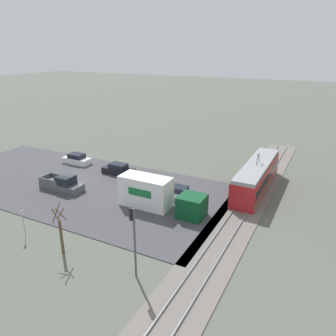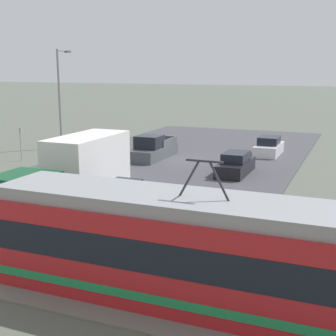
{
  "view_description": "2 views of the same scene",
  "coord_description": "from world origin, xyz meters",
  "px_view_note": "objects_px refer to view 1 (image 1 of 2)",
  "views": [
    {
      "loc": [
        28.49,
        28.1,
        16.17
      ],
      "look_at": [
        -3.25,
        11.75,
        3.03
      ],
      "focal_mm": 35.0,
      "sensor_mm": 36.0,
      "label": 1
    },
    {
      "loc": [
        -12.74,
        33.36,
        7.08
      ],
      "look_at": [
        -3.39,
        10.58,
        1.79
      ],
      "focal_mm": 50.0,
      "sensor_mm": 36.0,
      "label": 2
    }
  ],
  "objects_px": {
    "pickup_truck": "(62,184)",
    "sedan_car_1": "(77,159)",
    "traffic_light_pole": "(134,234)",
    "light_rail_tram": "(256,177)",
    "no_parking_sign": "(23,221)",
    "street_tree": "(61,232)",
    "box_truck": "(156,195)",
    "sedan_car_2": "(119,170)",
    "sedan_car_0": "(177,193)"
  },
  "relations": [
    {
      "from": "pickup_truck",
      "to": "sedan_car_1",
      "type": "xyz_separation_m",
      "value": [
        -8.17,
        -5.08,
        -0.1
      ]
    },
    {
      "from": "sedan_car_1",
      "to": "traffic_light_pole",
      "type": "bearing_deg",
      "value": 50.68
    },
    {
      "from": "light_rail_tram",
      "to": "no_parking_sign",
      "type": "xyz_separation_m",
      "value": [
        20.13,
        -16.22,
        -0.12
      ]
    },
    {
      "from": "pickup_truck",
      "to": "street_tree",
      "type": "height_order",
      "value": "street_tree"
    },
    {
      "from": "light_rail_tram",
      "to": "pickup_truck",
      "type": "distance_m",
      "value": 23.31
    },
    {
      "from": "sedan_car_1",
      "to": "street_tree",
      "type": "distance_m",
      "value": 23.02
    },
    {
      "from": "light_rail_tram",
      "to": "traffic_light_pole",
      "type": "distance_m",
      "value": 20.8
    },
    {
      "from": "traffic_light_pole",
      "to": "sedan_car_1",
      "type": "bearing_deg",
      "value": -129.32
    },
    {
      "from": "pickup_truck",
      "to": "box_truck",
      "type": "bearing_deg",
      "value": 94.59
    },
    {
      "from": "pickup_truck",
      "to": "sedan_car_2",
      "type": "bearing_deg",
      "value": 158.47
    },
    {
      "from": "pickup_truck",
      "to": "traffic_light_pole",
      "type": "height_order",
      "value": "traffic_light_pole"
    },
    {
      "from": "box_truck",
      "to": "sedan_car_1",
      "type": "bearing_deg",
      "value": -112.32
    },
    {
      "from": "sedan_car_1",
      "to": "sedan_car_2",
      "type": "xyz_separation_m",
      "value": [
        0.75,
        8.01,
        -0.01
      ]
    },
    {
      "from": "pickup_truck",
      "to": "no_parking_sign",
      "type": "distance_m",
      "value": 10.26
    },
    {
      "from": "box_truck",
      "to": "traffic_light_pole",
      "type": "bearing_deg",
      "value": 20.84
    },
    {
      "from": "pickup_truck",
      "to": "no_parking_sign",
      "type": "bearing_deg",
      "value": 25.34
    },
    {
      "from": "light_rail_tram",
      "to": "box_truck",
      "type": "xyz_separation_m",
      "value": [
        9.89,
        -8.21,
        -0.06
      ]
    },
    {
      "from": "sedan_car_2",
      "to": "street_tree",
      "type": "xyz_separation_m",
      "value": [
        17.09,
        6.47,
        1.34
      ]
    },
    {
      "from": "light_rail_tram",
      "to": "sedan_car_1",
      "type": "relative_size",
      "value": 3.14
    },
    {
      "from": "light_rail_tram",
      "to": "traffic_light_pole",
      "type": "height_order",
      "value": "traffic_light_pole"
    },
    {
      "from": "sedan_car_1",
      "to": "no_parking_sign",
      "type": "bearing_deg",
      "value": 28.52
    },
    {
      "from": "pickup_truck",
      "to": "sedan_car_0",
      "type": "xyz_separation_m",
      "value": [
        -4.21,
        13.31,
        -0.11
      ]
    },
    {
      "from": "no_parking_sign",
      "to": "box_truck",
      "type": "bearing_deg",
      "value": 141.96
    },
    {
      "from": "sedan_car_2",
      "to": "street_tree",
      "type": "bearing_deg",
      "value": 20.75
    },
    {
      "from": "light_rail_tram",
      "to": "sedan_car_2",
      "type": "relative_size",
      "value": 2.99
    },
    {
      "from": "box_truck",
      "to": "street_tree",
      "type": "xyz_separation_m",
      "value": [
        10.66,
        -2.99,
        0.41
      ]
    },
    {
      "from": "sedan_car_0",
      "to": "light_rail_tram",
      "type": "bearing_deg",
      "value": 132.46
    },
    {
      "from": "light_rail_tram",
      "to": "traffic_light_pole",
      "type": "relative_size",
      "value": 2.35
    },
    {
      "from": "sedan_car_0",
      "to": "no_parking_sign",
      "type": "bearing_deg",
      "value": -33.56
    },
    {
      "from": "light_rail_tram",
      "to": "no_parking_sign",
      "type": "height_order",
      "value": "light_rail_tram"
    },
    {
      "from": "pickup_truck",
      "to": "sedan_car_0",
      "type": "distance_m",
      "value": 13.96
    },
    {
      "from": "sedan_car_1",
      "to": "traffic_light_pole",
      "type": "relative_size",
      "value": 0.75
    },
    {
      "from": "pickup_truck",
      "to": "no_parking_sign",
      "type": "xyz_separation_m",
      "value": [
        9.25,
        4.38,
        0.77
      ]
    },
    {
      "from": "sedan_car_2",
      "to": "street_tree",
      "type": "relative_size",
      "value": 1.0
    },
    {
      "from": "sedan_car_1",
      "to": "traffic_light_pole",
      "type": "xyz_separation_m",
      "value": [
        17.55,
        21.42,
        2.97
      ]
    },
    {
      "from": "no_parking_sign",
      "to": "traffic_light_pole",
      "type": "bearing_deg",
      "value": 89.36
    },
    {
      "from": "traffic_light_pole",
      "to": "no_parking_sign",
      "type": "bearing_deg",
      "value": -90.64
    },
    {
      "from": "light_rail_tram",
      "to": "pickup_truck",
      "type": "bearing_deg",
      "value": -62.15
    },
    {
      "from": "no_parking_sign",
      "to": "light_rail_tram",
      "type": "bearing_deg",
      "value": 141.14
    },
    {
      "from": "box_truck",
      "to": "sedan_car_1",
      "type": "distance_m",
      "value": 18.91
    },
    {
      "from": "sedan_car_0",
      "to": "sedan_car_2",
      "type": "xyz_separation_m",
      "value": [
        -3.2,
        -10.38,
        0.0
      ]
    },
    {
      "from": "sedan_car_1",
      "to": "no_parking_sign",
      "type": "height_order",
      "value": "no_parking_sign"
    },
    {
      "from": "street_tree",
      "to": "no_parking_sign",
      "type": "relative_size",
      "value": 1.72
    },
    {
      "from": "box_truck",
      "to": "no_parking_sign",
      "type": "height_order",
      "value": "box_truck"
    },
    {
      "from": "traffic_light_pole",
      "to": "street_tree",
      "type": "distance_m",
      "value": 7.14
    },
    {
      "from": "box_truck",
      "to": "sedan_car_1",
      "type": "xyz_separation_m",
      "value": [
        -7.17,
        -17.48,
        -0.92
      ]
    },
    {
      "from": "sedan_car_1",
      "to": "traffic_light_pole",
      "type": "distance_m",
      "value": 27.85
    },
    {
      "from": "light_rail_tram",
      "to": "sedan_car_1",
      "type": "xyz_separation_m",
      "value": [
        2.71,
        -25.68,
        -0.98
      ]
    },
    {
      "from": "sedan_car_2",
      "to": "sedan_car_1",
      "type": "bearing_deg",
      "value": -95.37
    },
    {
      "from": "sedan_car_0",
      "to": "traffic_light_pole",
      "type": "xyz_separation_m",
      "value": [
        13.59,
        3.03,
        2.98
      ]
    }
  ]
}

